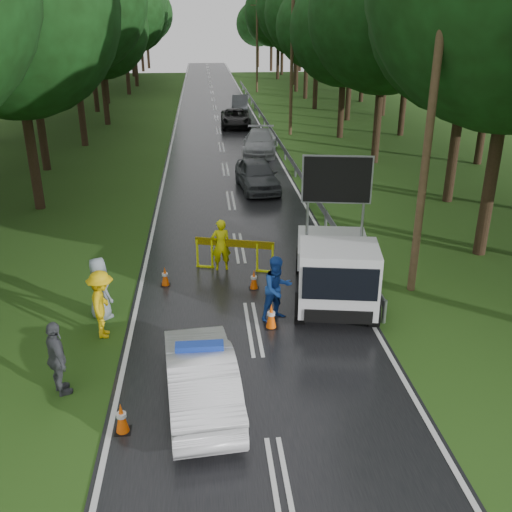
{
  "coord_description": "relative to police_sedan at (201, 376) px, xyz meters",
  "views": [
    {
      "loc": [
        -1.19,
        -13.74,
        7.97
      ],
      "look_at": [
        0.27,
        2.09,
        1.3
      ],
      "focal_mm": 40.0,
      "sensor_mm": 36.0,
      "label": 1
    }
  ],
  "objects": [
    {
      "name": "road",
      "position": [
        1.43,
        33.17,
        -0.68
      ],
      "size": [
        7.0,
        140.0,
        0.02
      ],
      "primitive_type": "cube",
      "color": "black",
      "rests_on": "ground"
    },
    {
      "name": "bystander_mid",
      "position": [
        -3.2,
        0.67,
        0.22
      ],
      "size": [
        0.9,
        1.15,
        1.82
      ],
      "primitive_type": "imported",
      "rotation": [
        0.0,
        0.0,
        2.07
      ],
      "color": "#45474D",
      "rests_on": "ground"
    },
    {
      "name": "ground",
      "position": [
        1.43,
        3.17,
        -0.69
      ],
      "size": [
        160.0,
        160.0,
        0.0
      ],
      "primitive_type": "plane",
      "color": "#234213",
      "rests_on": "ground"
    },
    {
      "name": "queue_car_fourth",
      "position": [
        3.75,
        43.33,
        -0.01
      ],
      "size": [
        1.76,
        4.25,
        1.37
      ],
      "primitive_type": "imported",
      "rotation": [
        0.0,
        0.0,
        -0.08
      ],
      "color": "#43464B",
      "rests_on": "ground"
    },
    {
      "name": "police_sedan",
      "position": [
        0.0,
        0.0,
        0.0
      ],
      "size": [
        1.84,
        4.31,
        1.52
      ],
      "rotation": [
        0.0,
        0.0,
        3.23
      ],
      "color": "silver",
      "rests_on": "ground"
    },
    {
      "name": "bystander_right",
      "position": [
        -2.82,
        4.22,
        0.22
      ],
      "size": [
        1.02,
        1.07,
        1.84
      ],
      "primitive_type": "imported",
      "rotation": [
        0.0,
        0.0,
        2.24
      ],
      "color": "gray",
      "rests_on": "ground"
    },
    {
      "name": "cone_center",
      "position": [
        1.93,
        3.17,
        -0.33
      ],
      "size": [
        0.35,
        0.35,
        0.74
      ],
      "color": "black",
      "rests_on": "ground"
    },
    {
      "name": "civilian",
      "position": [
        2.16,
        3.67,
        0.26
      ],
      "size": [
        1.15,
        1.05,
        1.91
      ],
      "primitive_type": "imported",
      "rotation": [
        0.0,
        0.0,
        0.44
      ],
      "color": "#1B49B2",
      "rests_on": "ground"
    },
    {
      "name": "cone_right",
      "position": [
        3.83,
        7.67,
        -0.32
      ],
      "size": [
        0.37,
        0.37,
        0.78
      ],
      "color": "black",
      "rests_on": "ground"
    },
    {
      "name": "cone_far",
      "position": [
        1.68,
        5.67,
        -0.37
      ],
      "size": [
        0.31,
        0.31,
        0.66
      ],
      "color": "black",
      "rests_on": "ground"
    },
    {
      "name": "utility_pole_mid",
      "position": [
        6.63,
        31.17,
        4.37
      ],
      "size": [
        1.4,
        0.24,
        10.0
      ],
      "color": "#43351F",
      "rests_on": "ground"
    },
    {
      "name": "queue_car_second",
      "position": [
        3.79,
        25.03,
        0.03
      ],
      "size": [
        2.63,
        5.18,
        1.44
      ],
      "primitive_type": "imported",
      "rotation": [
        0.0,
        0.0,
        -0.13
      ],
      "color": "#ABADB4",
      "rests_on": "ground"
    },
    {
      "name": "queue_car_first",
      "position": [
        2.85,
        16.97,
        0.06
      ],
      "size": [
        2.22,
        4.58,
        1.51
      ],
      "primitive_type": "imported",
      "rotation": [
        0.0,
        0.0,
        0.1
      ],
      "color": "#43464B",
      "rests_on": "ground"
    },
    {
      "name": "officer",
      "position": [
        0.7,
        7.25,
        0.21
      ],
      "size": [
        0.7,
        0.5,
        1.81
      ],
      "primitive_type": "imported",
      "rotation": [
        0.0,
        0.0,
        3.25
      ],
      "color": "#EFEE0D",
      "rests_on": "ground"
    },
    {
      "name": "guardrail",
      "position": [
        5.13,
        32.84,
        -0.15
      ],
      "size": [
        0.12,
        60.06,
        0.7
      ],
      "color": "gray",
      "rests_on": "ground"
    },
    {
      "name": "cone_near_left",
      "position": [
        -1.64,
        -0.83,
        -0.35
      ],
      "size": [
        0.34,
        0.34,
        0.72
      ],
      "color": "black",
      "rests_on": "ground"
    },
    {
      "name": "queue_car_third",
      "position": [
        2.82,
        34.74,
        -0.01
      ],
      "size": [
        2.41,
        4.98,
        1.37
      ],
      "primitive_type": "imported",
      "rotation": [
        0.0,
        0.0,
        -0.03
      ],
      "color": "black",
      "rests_on": "ground"
    },
    {
      "name": "bystander_left",
      "position": [
        -2.59,
        3.17,
        0.25
      ],
      "size": [
        0.78,
        1.27,
        1.9
      ],
      "primitive_type": "imported",
      "rotation": [
        0.0,
        0.0,
        1.63
      ],
      "color": "yellow",
      "rests_on": "ground"
    },
    {
      "name": "utility_pole_far",
      "position": [
        6.63,
        57.17,
        4.37
      ],
      "size": [
        1.4,
        0.24,
        10.0
      ],
      "color": "#43351F",
      "rests_on": "ground"
    },
    {
      "name": "barrier",
      "position": [
        1.15,
        7.17,
        0.15
      ],
      "size": [
        2.62,
        0.81,
        1.12
      ],
      "rotation": [
        0.0,
        0.0,
        -0.28
      ],
      "color": "#EAFA0D",
      "rests_on": "ground"
    },
    {
      "name": "work_truck",
      "position": [
        4.02,
        4.65,
        0.42
      ],
      "size": [
        3.09,
        5.46,
        4.12
      ],
      "rotation": [
        0.0,
        0.0,
        -0.17
      ],
      "color": "gray",
      "rests_on": "ground"
    },
    {
      "name": "utility_pole_near",
      "position": [
        6.63,
        5.17,
        4.37
      ],
      "size": [
        1.4,
        0.24,
        10.0
      ],
      "color": "#43351F",
      "rests_on": "ground"
    },
    {
      "name": "cone_left_mid",
      "position": [
        -1.13,
        6.17,
        -0.38
      ],
      "size": [
        0.31,
        0.31,
        0.66
      ],
      "color": "black",
      "rests_on": "ground"
    }
  ]
}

